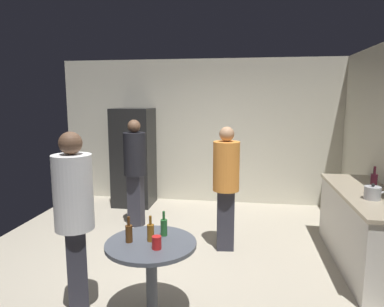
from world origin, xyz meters
The scene contains 14 objects.
ground_plane centered at (0.00, 0.00, -0.05)m, with size 5.20×5.20×0.10m, color #B2A893.
wall_back centered at (0.00, 2.63, 1.35)m, with size 5.32×0.06×2.70m, color beige.
refrigerator centered at (-1.17, 2.20, 0.90)m, with size 0.70×0.68×1.80m.
kitchen_counter centered at (2.28, 0.27, 0.45)m, with size 0.64×1.96×0.90m.
kettle centered at (2.23, -0.02, 0.97)m, with size 0.24×0.17×0.18m.
wine_bottle_on_counter centered at (2.34, 0.27, 1.02)m, with size 0.08×0.08×0.31m.
foreground_table centered at (0.06, -1.10, 0.63)m, with size 0.80×0.80×0.73m.
beer_bottle_amber centered at (0.06, -1.08, 0.82)m, with size 0.06×0.06×0.23m.
beer_bottle_brown centered at (-0.12, -1.13, 0.82)m, with size 0.06×0.06×0.23m.
beer_bottle_green centered at (0.14, -0.94, 0.82)m, with size 0.06×0.06×0.23m.
plastic_cup_red centered at (0.15, -1.23, 0.79)m, with size 0.08×0.08×0.11m, color red.
person_in_black_shirt centered at (-0.79, 1.11, 0.97)m, with size 0.38×0.38×1.66m.
person_in_orange_shirt centered at (0.63, 0.47, 0.95)m, with size 0.37×0.37×1.63m.
person_in_white_shirt centered at (-0.61, -1.15, 1.00)m, with size 0.46×0.46×1.70m.
Camera 1 is at (0.85, -3.87, 1.98)m, focal length 32.30 mm.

